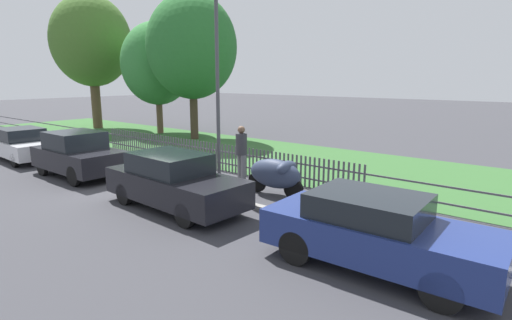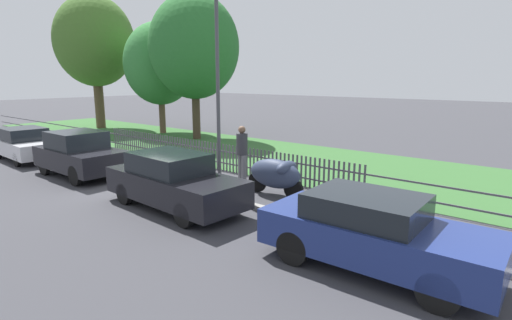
% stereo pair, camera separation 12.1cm
% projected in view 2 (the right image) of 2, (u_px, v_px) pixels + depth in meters
% --- Properties ---
extents(ground_plane, '(120.00, 120.00, 0.00)m').
position_uv_depth(ground_plane, '(147.00, 181.00, 13.55)').
color(ground_plane, '#38383D').
extents(kerb_stone, '(43.75, 0.20, 0.12)m').
position_uv_depth(kerb_stone, '(149.00, 179.00, 13.62)').
color(kerb_stone, gray).
rests_on(kerb_stone, ground).
extents(grass_strip, '(43.75, 7.05, 0.01)m').
position_uv_depth(grass_strip, '(263.00, 154.00, 18.32)').
color(grass_strip, '#33602D').
rests_on(grass_strip, ground).
extents(park_fence, '(43.75, 0.05, 1.01)m').
position_uv_depth(park_fence, '(207.00, 154.00, 15.57)').
color(park_fence, '#4C4C51').
rests_on(park_fence, ground).
extents(parked_car_silver_hatchback, '(3.81, 1.78, 1.36)m').
position_uv_depth(parked_car_silver_hatchback, '(25.00, 144.00, 16.92)').
color(parked_car_silver_hatchback, silver).
rests_on(parked_car_silver_hatchback, ground).
extents(parked_car_black_saloon, '(3.71, 1.76, 1.58)m').
position_uv_depth(parked_car_black_saloon, '(80.00, 154.00, 14.13)').
color(parked_car_black_saloon, black).
rests_on(parked_car_black_saloon, ground).
extents(parked_car_navy_estate, '(4.30, 1.81, 1.48)m').
position_uv_depth(parked_car_navy_estate, '(174.00, 181.00, 10.62)').
color(parked_car_navy_estate, black).
rests_on(parked_car_navy_estate, ground).
extents(parked_car_red_compact, '(4.16, 1.78, 1.39)m').
position_uv_depth(parked_car_red_compact, '(374.00, 232.00, 7.17)').
color(parked_car_red_compact, navy).
rests_on(parked_car_red_compact, ground).
extents(covered_motorcycle, '(1.92, 0.86, 1.10)m').
position_uv_depth(covered_motorcycle, '(276.00, 174.00, 11.70)').
color(covered_motorcycle, black).
rests_on(covered_motorcycle, ground).
extents(tree_nearest_kerb, '(5.22, 5.22, 8.86)m').
position_uv_depth(tree_nearest_kerb, '(95.00, 42.00, 26.79)').
color(tree_nearest_kerb, brown).
rests_on(tree_nearest_kerb, ground).
extents(tree_behind_motorcycle, '(4.36, 4.36, 6.80)m').
position_uv_depth(tree_behind_motorcycle, '(160.00, 64.00, 24.51)').
color(tree_behind_motorcycle, brown).
rests_on(tree_behind_motorcycle, ground).
extents(tree_mid_park, '(4.95, 4.95, 7.96)m').
position_uv_depth(tree_mid_park, '(194.00, 47.00, 21.89)').
color(tree_mid_park, '#473828').
rests_on(tree_mid_park, ground).
extents(pedestrian_near_fence, '(0.49, 0.49, 1.88)m').
position_uv_depth(pedestrian_near_fence, '(242.00, 150.00, 13.33)').
color(pedestrian_near_fence, slate).
rests_on(pedestrian_near_fence, ground).
extents(street_lamp, '(0.20, 0.79, 5.87)m').
position_uv_depth(street_lamp, '(215.00, 69.00, 11.50)').
color(street_lamp, '#47474C').
rests_on(street_lamp, ground).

